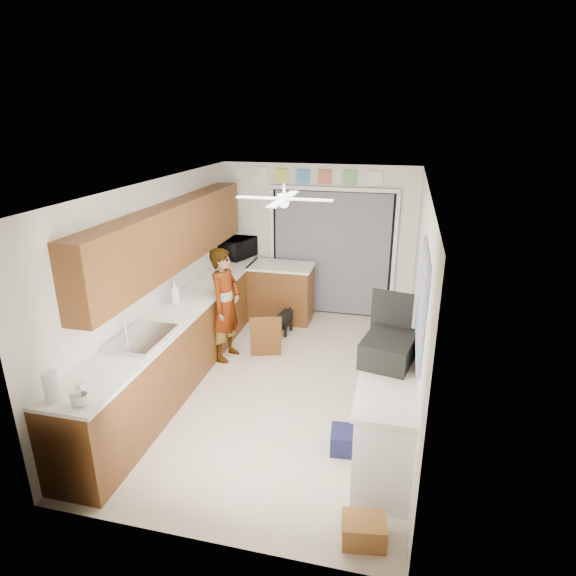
# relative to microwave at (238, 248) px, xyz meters

# --- Properties ---
(floor) EXTENTS (5.00, 5.00, 0.00)m
(floor) POSITION_rel_microwave_xyz_m (1.32, -2.25, -1.11)
(floor) COLOR beige
(floor) RESTS_ON ground
(ceiling) EXTENTS (5.00, 5.00, 0.00)m
(ceiling) POSITION_rel_microwave_xyz_m (1.32, -2.25, 1.39)
(ceiling) COLOR white
(ceiling) RESTS_ON ground
(wall_back) EXTENTS (3.20, 0.00, 3.20)m
(wall_back) POSITION_rel_microwave_xyz_m (1.32, 0.25, 0.14)
(wall_back) COLOR silver
(wall_back) RESTS_ON ground
(wall_front) EXTENTS (3.20, 0.00, 3.20)m
(wall_front) POSITION_rel_microwave_xyz_m (1.32, -4.75, 0.14)
(wall_front) COLOR silver
(wall_front) RESTS_ON ground
(wall_left) EXTENTS (0.00, 5.00, 5.00)m
(wall_left) POSITION_rel_microwave_xyz_m (-0.28, -2.25, 0.14)
(wall_left) COLOR silver
(wall_left) RESTS_ON ground
(wall_right) EXTENTS (0.00, 5.00, 5.00)m
(wall_right) POSITION_rel_microwave_xyz_m (2.92, -2.25, 0.14)
(wall_right) COLOR silver
(wall_right) RESTS_ON ground
(left_base_cabinets) EXTENTS (0.60, 4.80, 0.90)m
(left_base_cabinets) POSITION_rel_microwave_xyz_m (0.02, -2.25, -0.66)
(left_base_cabinets) COLOR brown
(left_base_cabinets) RESTS_ON floor
(left_countertop) EXTENTS (0.62, 4.80, 0.04)m
(left_countertop) POSITION_rel_microwave_xyz_m (0.03, -2.25, -0.19)
(left_countertop) COLOR white
(left_countertop) RESTS_ON left_base_cabinets
(upper_cabinets) EXTENTS (0.32, 4.00, 0.80)m
(upper_cabinets) POSITION_rel_microwave_xyz_m (-0.12, -2.05, 0.69)
(upper_cabinets) COLOR brown
(upper_cabinets) RESTS_ON wall_left
(sink_basin) EXTENTS (0.50, 0.76, 0.06)m
(sink_basin) POSITION_rel_microwave_xyz_m (0.03, -3.25, -0.15)
(sink_basin) COLOR silver
(sink_basin) RESTS_ON left_countertop
(faucet) EXTENTS (0.03, 0.03, 0.22)m
(faucet) POSITION_rel_microwave_xyz_m (-0.16, -3.25, -0.06)
(faucet) COLOR silver
(faucet) RESTS_ON left_countertop
(peninsula_base) EXTENTS (1.00, 0.60, 0.90)m
(peninsula_base) POSITION_rel_microwave_xyz_m (0.82, -0.25, -0.66)
(peninsula_base) COLOR brown
(peninsula_base) RESTS_ON floor
(peninsula_top) EXTENTS (1.04, 0.64, 0.04)m
(peninsula_top) POSITION_rel_microwave_xyz_m (0.82, -0.25, -0.19)
(peninsula_top) COLOR white
(peninsula_top) RESTS_ON peninsula_base
(back_opening_recess) EXTENTS (2.00, 0.06, 2.10)m
(back_opening_recess) POSITION_rel_microwave_xyz_m (1.57, 0.22, -0.06)
(back_opening_recess) COLOR black
(back_opening_recess) RESTS_ON wall_back
(curtain_panel) EXTENTS (1.90, 0.03, 2.05)m
(curtain_panel) POSITION_rel_microwave_xyz_m (1.57, 0.18, -0.06)
(curtain_panel) COLOR slate
(curtain_panel) RESTS_ON wall_back
(door_trim_left) EXTENTS (0.06, 0.04, 2.10)m
(door_trim_left) POSITION_rel_microwave_xyz_m (0.55, 0.19, -0.06)
(door_trim_left) COLOR white
(door_trim_left) RESTS_ON wall_back
(door_trim_right) EXTENTS (0.06, 0.04, 2.10)m
(door_trim_right) POSITION_rel_microwave_xyz_m (2.59, 0.19, -0.06)
(door_trim_right) COLOR white
(door_trim_right) RESTS_ON wall_back
(door_trim_head) EXTENTS (2.10, 0.04, 0.06)m
(door_trim_head) POSITION_rel_microwave_xyz_m (1.57, 0.19, 1.01)
(door_trim_head) COLOR white
(door_trim_head) RESTS_ON wall_back
(header_frame_0) EXTENTS (0.22, 0.02, 0.22)m
(header_frame_0) POSITION_rel_microwave_xyz_m (0.72, 0.22, 1.19)
(header_frame_0) COLOR #C0CF45
(header_frame_0) RESTS_ON wall_back
(header_frame_1) EXTENTS (0.22, 0.02, 0.22)m
(header_frame_1) POSITION_rel_microwave_xyz_m (1.07, 0.22, 1.19)
(header_frame_1) COLOR #4780BF
(header_frame_1) RESTS_ON wall_back
(header_frame_2) EXTENTS (0.22, 0.02, 0.22)m
(header_frame_2) POSITION_rel_microwave_xyz_m (1.42, 0.22, 1.19)
(header_frame_2) COLOR #C25E49
(header_frame_2) RESTS_ON wall_back
(header_frame_3) EXTENTS (0.22, 0.02, 0.22)m
(header_frame_3) POSITION_rel_microwave_xyz_m (1.82, 0.22, 1.19)
(header_frame_3) COLOR #67A960
(header_frame_3) RESTS_ON wall_back
(header_frame_4) EXTENTS (0.22, 0.02, 0.22)m
(header_frame_4) POSITION_rel_microwave_xyz_m (2.22, 0.22, 1.19)
(header_frame_4) COLOR white
(header_frame_4) RESTS_ON wall_back
(route66_sign) EXTENTS (0.22, 0.02, 0.26)m
(route66_sign) POSITION_rel_microwave_xyz_m (0.37, 0.22, 1.19)
(route66_sign) COLOR silver
(route66_sign) RESTS_ON wall_back
(right_counter_base) EXTENTS (0.50, 1.40, 0.90)m
(right_counter_base) POSITION_rel_microwave_xyz_m (2.67, -3.45, -0.66)
(right_counter_base) COLOR white
(right_counter_base) RESTS_ON floor
(right_counter_top) EXTENTS (0.54, 1.44, 0.04)m
(right_counter_top) POSITION_rel_microwave_xyz_m (2.66, -3.45, -0.19)
(right_counter_top) COLOR white
(right_counter_top) RESTS_ON right_counter_base
(abstract_painting) EXTENTS (0.03, 1.15, 0.95)m
(abstract_painting) POSITION_rel_microwave_xyz_m (2.90, -3.25, 0.54)
(abstract_painting) COLOR #EB568D
(abstract_painting) RESTS_ON wall_right
(ceiling_fan) EXTENTS (1.14, 1.14, 0.24)m
(ceiling_fan) POSITION_rel_microwave_xyz_m (1.32, -2.05, 1.21)
(ceiling_fan) COLOR white
(ceiling_fan) RESTS_ON ceiling
(microwave) EXTENTS (0.57, 0.70, 0.34)m
(microwave) POSITION_rel_microwave_xyz_m (0.00, 0.00, 0.00)
(microwave) COLOR black
(microwave) RESTS_ON left_countertop
(soap_bottle) EXTENTS (0.15, 0.15, 0.30)m
(soap_bottle) POSITION_rel_microwave_xyz_m (-0.09, -2.18, -0.02)
(soap_bottle) COLOR silver
(soap_bottle) RESTS_ON left_countertop
(cup) EXTENTS (0.17, 0.17, 0.11)m
(cup) POSITION_rel_microwave_xyz_m (0.18, -4.50, -0.11)
(cup) COLOR white
(cup) RESTS_ON left_countertop
(jar_a) EXTENTS (0.10, 0.10, 0.13)m
(jar_a) POSITION_rel_microwave_xyz_m (0.13, -4.50, -0.10)
(jar_a) COLOR silver
(jar_a) RESTS_ON left_countertop
(jar_b) EXTENTS (0.09, 0.09, 0.10)m
(jar_b) POSITION_rel_microwave_xyz_m (0.06, -4.35, -0.12)
(jar_b) COLOR silver
(jar_b) RESTS_ON left_countertop
(paper_towel_roll) EXTENTS (0.17, 0.17, 0.28)m
(paper_towel_roll) POSITION_rel_microwave_xyz_m (-0.09, -4.50, -0.03)
(paper_towel_roll) COLOR white
(paper_towel_roll) RESTS_ON left_countertop
(suitcase) EXTENTS (0.57, 0.69, 0.26)m
(suitcase) POSITION_rel_microwave_xyz_m (2.64, -3.12, -0.04)
(suitcase) COLOR black
(suitcase) RESTS_ON right_counter_top
(suitcase_rim) EXTENTS (0.55, 0.66, 0.02)m
(suitcase_rim) POSITION_rel_microwave_xyz_m (2.64, -3.12, -0.15)
(suitcase_rim) COLOR yellow
(suitcase_rim) RESTS_ON suitcase
(suitcase_lid) EXTENTS (0.42, 0.12, 0.50)m
(suitcase_lid) POSITION_rel_microwave_xyz_m (2.64, -2.83, 0.21)
(suitcase_lid) COLOR black
(suitcase_lid) RESTS_ON suitcase
(cardboard_box) EXTENTS (0.38, 0.31, 0.22)m
(cardboard_box) POSITION_rel_microwave_xyz_m (2.57, -4.45, -1.00)
(cardboard_box) COLOR #AC7236
(cardboard_box) RESTS_ON floor
(navy_crate) EXTENTS (0.40, 0.34, 0.23)m
(navy_crate) POSITION_rel_microwave_xyz_m (2.32, -3.36, -1.00)
(navy_crate) COLOR #151735
(navy_crate) RESTS_ON floor
(cabinet_door_panel) EXTENTS (0.46, 0.29, 0.64)m
(cabinet_door_panel) POSITION_rel_microwave_xyz_m (0.96, -1.65, -0.78)
(cabinet_door_panel) COLOR brown
(cabinet_door_panel) RESTS_ON floor
(man) EXTENTS (0.47, 0.63, 1.59)m
(man) POSITION_rel_microwave_xyz_m (0.42, -1.75, -0.31)
(man) COLOR white
(man) RESTS_ON floor
(dog) EXTENTS (0.27, 0.52, 0.39)m
(dog) POSITION_rel_microwave_xyz_m (1.02, -0.80, -0.91)
(dog) COLOR black
(dog) RESTS_ON floor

